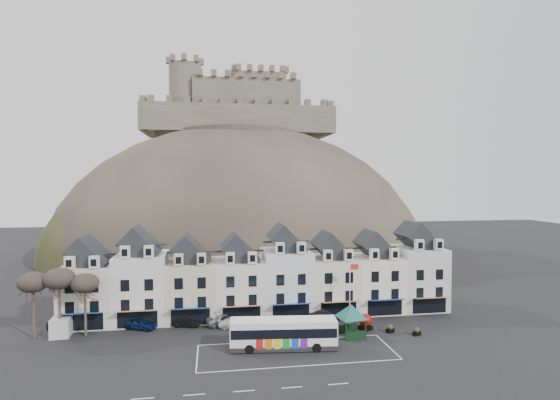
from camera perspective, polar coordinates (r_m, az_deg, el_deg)
The scene contains 21 objects.
ground at distance 50.78m, azimuth 0.04°, elevation -19.90°, with size 300.00×300.00×0.00m, color black.
coach_bay_markings at distance 52.25m, azimuth 2.11°, elevation -19.24°, with size 22.00×7.50×0.01m, color silver.
townhouse_terrace at distance 64.35m, azimuth -2.08°, elevation -10.12°, with size 54.40×9.35×11.80m.
castle_hill at distance 117.24m, azimuth -4.64°, elevation -6.96°, with size 100.00×76.00×68.00m.
castle at distance 124.33m, azimuth -5.30°, elevation 12.13°, with size 50.20×22.20×22.00m.
tree_left_far at distance 62.14m, azimuth -29.56°, elevation -9.39°, with size 3.61×3.61×8.24m.
tree_left_mid at distance 61.09m, azimuth -26.90°, elevation -9.21°, with size 3.78×3.78×8.64m.
tree_left_near at distance 60.38m, azimuth -24.14°, elevation -9.96°, with size 3.43×3.43×7.84m.
bus at distance 52.56m, azimuth 0.45°, elevation -16.89°, with size 12.43×4.01×3.45m.
bus_shelter at distance 56.65m, azimuth 9.27°, elevation -14.18°, with size 6.26×6.26×4.02m.
red_buoy at distance 59.95m, azimuth 11.09°, elevation -15.31°, with size 1.85×1.85×2.08m.
flagpole at distance 60.86m, azimuth 9.20°, elevation -11.36°, with size 1.20×0.29×8.42m.
white_van at distance 63.96m, azimuth -26.41°, elevation -14.28°, with size 2.64×5.29×2.34m.
planter_west at distance 59.75m, azimuth 14.20°, elevation -15.97°, with size 1.14×0.84×1.03m.
planter_east at distance 59.61m, azimuth 17.44°, elevation -16.06°, with size 1.14×0.87×1.02m.
car_navy at distance 61.99m, azimuth -17.87°, elevation -15.07°, with size 1.82×4.51×1.54m, color #0D1A45.
car_black at distance 61.42m, azimuth -12.18°, elevation -15.33°, with size 1.29×3.70×1.22m, color black.
car_silver at distance 61.31m, azimuth -7.15°, elevation -15.21°, with size 2.38×5.09×1.44m, color gray.
car_white at distance 59.90m, azimuth -5.91°, elevation -15.71°, with size 1.80×4.42×1.28m, color white.
car_maroon at distance 60.10m, azimuth -0.75°, elevation -15.63°, with size 1.54×3.82×1.30m, color #4D0408.
car_charcoal at distance 63.22m, azimuth 5.90°, elevation -14.65°, with size 1.54×4.42×1.45m, color black.
Camera 1 is at (-7.31, -46.39, 19.34)m, focal length 28.00 mm.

